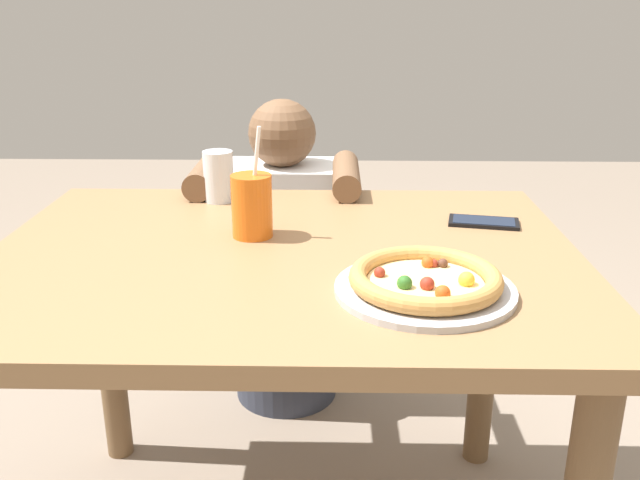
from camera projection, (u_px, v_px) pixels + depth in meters
name	position (u px, v px, depth m)	size (l,w,h in m)	color
dining_table	(284.00, 304.00, 1.40)	(1.16, 0.89, 0.75)	#936D47
pizza_near	(425.00, 282.00, 1.16)	(0.31, 0.31, 0.04)	#B7B7BC
drink_cup_colored	(252.00, 206.00, 1.42)	(0.08, 0.08, 0.23)	orange
water_cup_clear	(219.00, 175.00, 1.67)	(0.07, 0.07, 0.12)	silver
cell_phone	(484.00, 222.00, 1.52)	(0.16, 0.10, 0.01)	black
diner_seated	(284.00, 273.00, 2.12)	(0.43, 0.53, 0.95)	#333847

